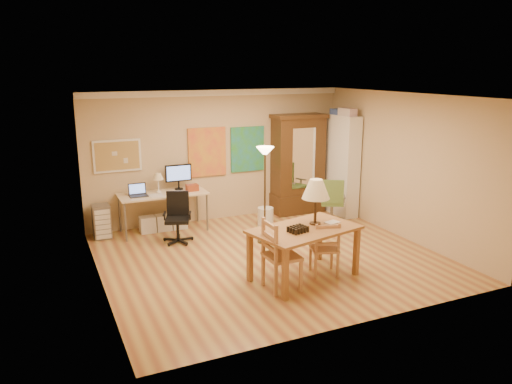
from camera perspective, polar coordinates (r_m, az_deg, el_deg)
name	(u,v)px	position (r m, az deg, el deg)	size (l,w,h in m)	color
floor	(270,257)	(8.56, 1.61, -7.44)	(5.50, 5.50, 0.00)	#945934
crown_molding	(218,93)	(10.24, -4.39, 11.25)	(5.50, 0.08, 0.12)	white
corkboard	(117,156)	(9.87, -15.57, 4.01)	(0.90, 0.04, 0.62)	#A4884D
art_panel_left	(207,152)	(10.30, -5.60, 4.57)	(0.80, 0.04, 1.00)	gold
art_panel_right	(247,149)	(10.61, -0.98, 4.92)	(0.75, 0.04, 0.95)	teal
dining_table	(309,217)	(7.55, 6.06, -2.86)	(1.77, 1.30, 1.50)	olive
ladder_chair_back	(325,250)	(7.81, 7.86, -6.55)	(0.49, 0.48, 0.87)	#A4824B
ladder_chair_left	(280,257)	(7.22, 2.73, -7.44)	(0.47, 0.49, 1.05)	#A4824B
torchiere_lamp	(265,166)	(8.88, 1.04, 2.94)	(0.32, 0.32, 1.77)	#3D2D18
computer_desk	(164,207)	(9.95, -10.42, -1.74)	(1.69, 0.74, 1.28)	#C6B191
office_chair_black	(178,229)	(9.31, -8.91, -4.18)	(0.57, 0.57, 0.93)	black
office_chair_green	(332,212)	(10.36, 8.65, -2.24)	(0.59, 0.60, 0.96)	slate
drawer_cart	(102,222)	(9.84, -17.23, -3.24)	(0.32, 0.38, 0.63)	slate
armoire	(298,170)	(10.98, 4.80, 2.48)	(1.18, 0.56, 2.16)	#3A230F
bookshelf	(342,166)	(10.92, 9.85, 2.96)	(0.32, 0.86, 2.16)	white
wastebin	(266,217)	(10.06, 1.09, -2.91)	(0.32, 0.32, 0.40)	silver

